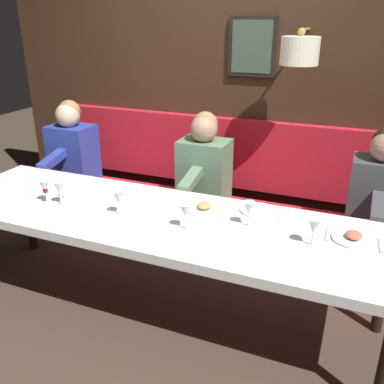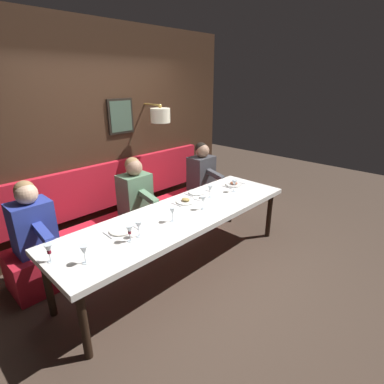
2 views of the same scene
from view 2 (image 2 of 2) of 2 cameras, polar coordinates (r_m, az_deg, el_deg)
The scene contains 19 objects.
ground_plane at distance 3.83m, azimuth -1.96°, elevation -14.08°, with size 12.00×12.00×0.00m, color #423328.
dining_table at distance 3.49m, azimuth -2.09°, elevation -4.85°, with size 0.90×3.07×0.74m.
banquette_bench at distance 4.31m, azimuth -10.35°, elevation -6.71°, with size 0.52×3.27×0.45m, color red.
back_wall_panel at distance 4.40m, azimuth -15.72°, elevation 9.16°, with size 0.59×4.47×2.90m.
diner_nearest at distance 4.91m, azimuth 1.86°, elevation 4.52°, with size 0.60×0.40×0.79m.
diner_near at distance 4.07m, azimuth -10.80°, elevation 0.65°, with size 0.60×0.40×0.79m.
diner_middle at distance 3.54m, azimuth -28.27°, elevation -4.70°, with size 0.60×0.40×0.79m.
place_setting_0 at distance 4.39m, azimuth 7.96°, elevation 1.49°, with size 0.24×0.32×0.05m.
place_setting_1 at distance 3.15m, azimuth -13.33°, elevation -7.14°, with size 0.24×0.31×0.01m.
place_setting_2 at distance 4.06m, azimuth 1.01°, elevation -0.06°, with size 0.24×0.32×0.01m.
place_setting_3 at distance 3.75m, azimuth -1.22°, elevation -1.71°, with size 0.24×0.32×0.05m.
wine_glass_0 at distance 2.90m, azimuth -11.81°, elevation -7.15°, with size 0.07×0.07×0.16m.
wine_glass_1 at distance 3.52m, azimuth 2.12°, elevation -1.50°, with size 0.07×0.07×0.16m.
wine_glass_2 at distance 4.11m, azimuth 8.03°, elevation 1.63°, with size 0.07×0.07×0.16m.
wine_glass_3 at distance 3.87m, azimuth 3.45°, elevation 0.59°, with size 0.07×0.07×0.16m.
wine_glass_4 at distance 2.96m, azimuth -10.15°, elevation -6.34°, with size 0.07×0.07×0.16m.
wine_glass_5 at distance 2.68m, azimuth -19.88°, elevation -10.48°, with size 0.07×0.07×0.16m.
wine_glass_6 at distance 2.81m, azimuth -25.63°, elevation -9.84°, with size 0.07×0.07×0.16m.
wine_glass_7 at distance 3.22m, azimuth -3.78°, elevation -3.70°, with size 0.07×0.07×0.16m.
Camera 2 is at (-2.27, 2.18, 2.19)m, focal length 28.01 mm.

